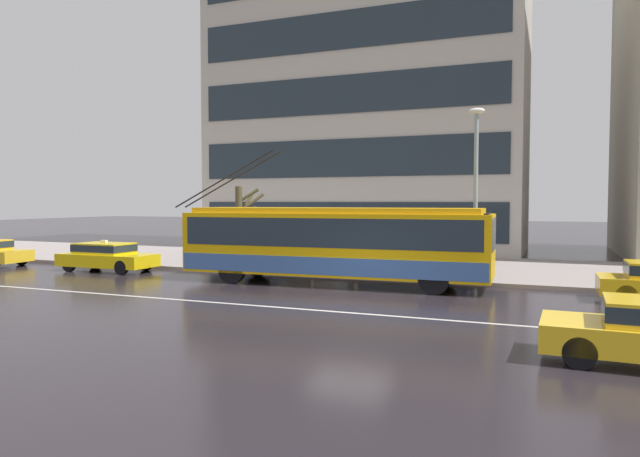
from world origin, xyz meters
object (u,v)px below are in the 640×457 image
Objects in this scene: pedestrian_waiting_by_pole at (268,232)px; street_tree_bare at (241,220)px; trolleybus at (334,242)px; taxi_queued_behind_bus at (106,256)px; bus_shelter at (308,224)px; pedestrian_walking_past at (468,236)px; pedestrian_approaching_curb at (312,247)px; street_lamp at (476,179)px; pedestrian_at_shelter at (355,248)px.

pedestrian_waiting_by_pole is 2.56m from street_tree_bare.
trolleybus is 10.95m from taxi_queued_behind_bus.
bus_shelter is 1.84× the size of pedestrian_walking_past.
pedestrian_approaching_curb is 7.59m from street_lamp.
trolleybus is at bearing -34.43° from street_tree_bare.
street_tree_bare is at bearing 170.97° from bus_shelter.
trolleybus is 6.40× the size of pedestrian_waiting_by_pole.
pedestrian_waiting_by_pole is (-1.69, -0.70, -0.37)m from bus_shelter.
pedestrian_at_shelter is at bearing 166.53° from street_lamp.
pedestrian_at_shelter is 1.00× the size of pedestrian_approaching_curb.
pedestrian_at_shelter is at bearing 94.67° from trolleybus.
bus_shelter reaches higher than taxi_queued_behind_bus.
pedestrian_walking_past is (7.07, 0.32, -0.43)m from bus_shelter.
bus_shelter reaches higher than pedestrian_waiting_by_pole.
pedestrian_approaching_curb reaches higher than taxi_queued_behind_bus.
pedestrian_approaching_curb is at bearing -164.46° from pedestrian_at_shelter.
taxi_queued_behind_bus is at bearing -162.61° from pedestrian_approaching_curb.
pedestrian_at_shelter is (10.64, 3.27, 0.43)m from taxi_queued_behind_bus.
pedestrian_walking_past is (15.28, 4.13, 0.98)m from taxi_queued_behind_bus.
street_tree_bare is at bearing 178.50° from pedestrian_walking_past.
pedestrian_walking_past is at bearing -1.50° from street_tree_bare.
pedestrian_approaching_curb is 4.86m from street_tree_bare.
pedestrian_walking_past is 10.92m from street_tree_bare.
bus_shelter is 7.09m from pedestrian_walking_past.
pedestrian_at_shelter is 4.75m from pedestrian_walking_past.
pedestrian_walking_past is at bearing 10.50° from pedestrian_at_shelter.
bus_shelter reaches higher than pedestrian_walking_past.
trolleybus is 5.84m from street_lamp.
street_lamp is at bearing 7.31° from taxi_queued_behind_bus.
taxi_queued_behind_bus is 16.28m from street_lamp.
trolleybus is at bearing -136.19° from pedestrian_walking_past.
bus_shelter reaches higher than pedestrian_at_shelter.
pedestrian_waiting_by_pole is (-4.39, 3.17, 0.15)m from trolleybus.
pedestrian_waiting_by_pole is at bearing -177.76° from pedestrian_at_shelter.
street_lamp is (15.81, 2.03, 3.28)m from taxi_queued_behind_bus.
street_lamp reaches higher than bus_shelter.
pedestrian_at_shelter is at bearing 2.24° from pedestrian_waiting_by_pole.
bus_shelter is 2.17× the size of pedestrian_approaching_curb.
street_lamp is at bearing -11.79° from street_tree_bare.
bus_shelter is 2.67m from pedestrian_at_shelter.
pedestrian_walking_past is at bearing 6.65° from pedestrian_waiting_by_pole.
pedestrian_waiting_by_pole is 0.30× the size of street_lamp.
street_lamp is 11.82m from street_tree_bare.
pedestrian_walking_past is 3.16m from street_lamp.
pedestrian_at_shelter is 1.89m from pedestrian_approaching_curb.
street_lamp is at bearing -13.47° from pedestrian_at_shelter.
pedestrian_at_shelter is at bearing -12.48° from bus_shelter.
street_lamp is (4.90, 2.09, 2.39)m from trolleybus.
pedestrian_approaching_curb is at bearing 126.55° from trolleybus.
trolleybus is at bearing -55.10° from bus_shelter.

